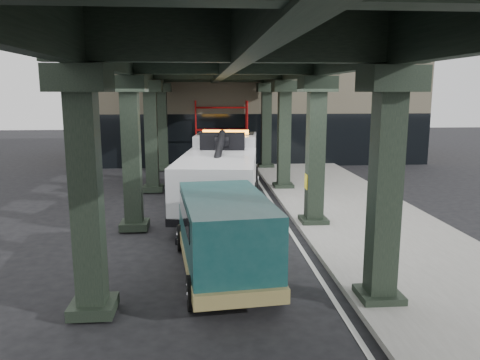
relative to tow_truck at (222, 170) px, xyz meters
name	(u,v)px	position (x,y,z in m)	size (l,w,h in m)	color
ground	(242,247)	(0.37, -5.03, -1.48)	(90.00, 90.00, 0.00)	black
sidewalk	(367,223)	(4.87, -3.03, -1.41)	(5.00, 40.00, 0.15)	gray
lane_stripe	(287,226)	(2.07, -3.03, -1.48)	(0.12, 38.00, 0.01)	silver
viaduct	(224,61)	(-0.03, -3.03, 3.98)	(7.40, 32.00, 6.40)	black
building	(246,99)	(2.37, 14.97, 2.52)	(22.00, 10.00, 8.00)	#C6B793
scaffolding	(221,133)	(0.37, 9.62, 0.63)	(3.08, 0.88, 4.00)	#AA0E0D
tow_truck	(222,170)	(0.00, 0.00, 0.00)	(3.67, 9.49, 3.04)	black
towed_van	(224,233)	(-0.27, -7.23, -0.36)	(2.51, 5.33, 2.09)	#103A3B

